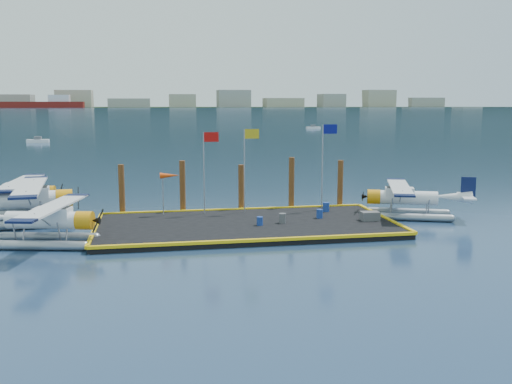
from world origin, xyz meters
The scene contains 22 objects.
ground centered at (0.00, 0.00, 0.00)m, with size 4000.00×4000.00×0.00m, color navy.
dock centered at (0.00, 0.00, 0.20)m, with size 20.00×10.00×0.40m, color black.
dock_bumpers centered at (0.00, 0.00, 0.49)m, with size 20.25×10.25×0.18m, color yellow, non-canonical shape.
far_backdrop centered at (239.91, 1737.52, 9.45)m, with size 3050.00×2050.00×810.00m.
seaplane_a centered at (-12.51, -2.48, 1.41)m, with size 8.45×9.17×3.25m.
seaplane_b centered at (-15.04, 3.71, 1.63)m, with size 9.61×10.60×3.75m.
seaplane_c centered at (-16.54, 7.57, 1.51)m, with size 8.84×9.75×3.46m.
seaplane_d centered at (12.17, 1.48, 1.38)m, with size 8.31×8.83×3.18m.
drum_1 centered at (2.42, -0.49, 0.73)m, with size 0.48×0.48×0.67m, color #4E4F53.
drum_2 centered at (5.40, 0.68, 0.71)m, with size 0.45×0.45×0.63m, color navy.
drum_3 centered at (0.77, -0.92, 0.69)m, with size 0.41×0.41×0.58m, color navy.
drum_4 centered at (6.59, 2.94, 0.75)m, with size 0.49×0.49×0.69m, color navy.
crate centered at (8.62, -0.74, 0.71)m, with size 1.24×0.83×0.62m, color #4E4F53.
flagpole_red centered at (-2.29, 3.80, 4.40)m, with size 1.14×0.08×6.00m.
flagpole_yellow centered at (0.70, 3.80, 4.51)m, with size 1.14×0.08×6.20m.
flagpole_blue centered at (6.70, 3.80, 4.69)m, with size 1.14×0.08×6.50m.
windsock centered at (-5.03, 3.80, 3.23)m, with size 1.40×0.44×3.12m.
piling_0 centered at (-8.50, 5.40, 2.00)m, with size 0.44×0.44×4.00m, color #4D2616.
piling_1 centered at (-4.00, 5.40, 2.10)m, with size 0.44×0.44×4.20m, color #4D2616.
piling_2 centered at (0.50, 5.40, 1.90)m, with size 0.44×0.44×3.80m, color #4D2616.
piling_3 centered at (4.50, 5.40, 2.15)m, with size 0.44×0.44×4.30m, color #4D2616.
piling_4 centered at (8.50, 5.40, 2.00)m, with size 0.44×0.44×4.00m, color #4D2616.
Camera 1 is at (-6.20, -37.61, 8.57)m, focal length 40.00 mm.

